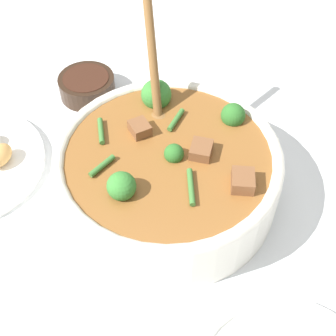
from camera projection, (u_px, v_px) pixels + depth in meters
ground_plane at (168, 194)px, 0.65m from camera, size 4.00×4.00×0.00m
stew_bowl at (168, 170)px, 0.61m from camera, size 0.29×0.29×0.24m
condiment_bowl at (87, 85)px, 0.78m from camera, size 0.09×0.09×0.04m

